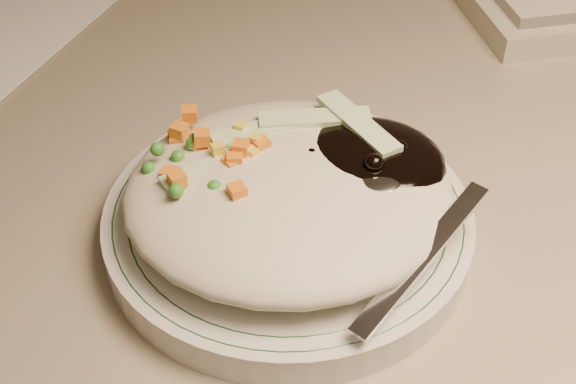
{
  "coord_description": "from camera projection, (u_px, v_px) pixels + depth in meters",
  "views": [
    {
      "loc": [
        -0.1,
        0.84,
        1.09
      ],
      "look_at": [
        -0.07,
        1.19,
        0.78
      ],
      "focal_mm": 50.0,
      "sensor_mm": 36.0,
      "label": 1
    }
  ],
  "objects": [
    {
      "name": "desk",
      "position": [
        337.0,
        244.0,
        0.77
      ],
      "size": [
        1.4,
        0.7,
        0.74
      ],
      "color": "gray",
      "rests_on": "ground"
    },
    {
      "name": "plate",
      "position": [
        288.0,
        224.0,
        0.49
      ],
      "size": [
        0.22,
        0.22,
        0.02
      ],
      "primitive_type": "cylinder",
      "color": "silver",
      "rests_on": "desk"
    },
    {
      "name": "plate_rim",
      "position": [
        288.0,
        212.0,
        0.48
      ],
      "size": [
        0.21,
        0.21,
        0.0
      ],
      "color": "#144723",
      "rests_on": "plate"
    },
    {
      "name": "meal",
      "position": [
        295.0,
        185.0,
        0.47
      ],
      "size": [
        0.21,
        0.19,
        0.05
      ],
      "color": "#C0B89C",
      "rests_on": "plate"
    }
  ]
}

